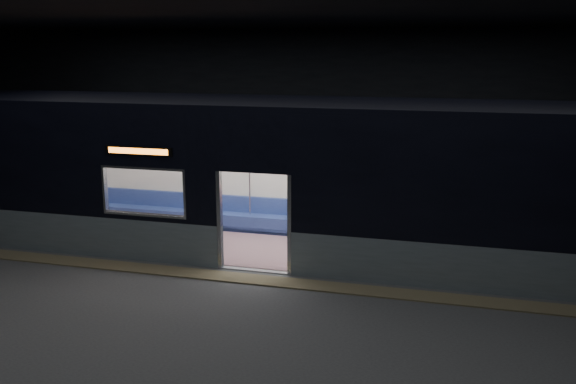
% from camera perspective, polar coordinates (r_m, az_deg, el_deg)
% --- Properties ---
extents(station_floor, '(24.00, 14.00, 0.01)m').
position_cam_1_polar(station_floor, '(11.65, -4.72, -9.14)').
color(station_floor, '#47494C').
rests_on(station_floor, ground).
extents(station_envelope, '(24.00, 14.00, 5.00)m').
position_cam_1_polar(station_envelope, '(10.80, -5.10, 9.16)').
color(station_envelope, black).
rests_on(station_envelope, station_floor).
extents(tactile_strip, '(22.80, 0.50, 0.03)m').
position_cam_1_polar(tactile_strip, '(12.12, -3.85, -8.11)').
color(tactile_strip, '#8C7F59').
rests_on(tactile_strip, station_floor).
extents(metro_car, '(18.00, 3.04, 3.35)m').
position_cam_1_polar(metro_car, '(13.45, -1.27, 2.19)').
color(metro_car, '#8896A2').
rests_on(metro_car, station_floor).
extents(passenger, '(0.36, 0.63, 1.29)m').
position_cam_1_polar(passenger, '(14.50, 1.94, -1.39)').
color(passenger, black).
rests_on(passenger, metro_car).
extents(handbag, '(0.30, 0.28, 0.13)m').
position_cam_1_polar(handbag, '(14.34, 1.68, -1.99)').
color(handbag, black).
rests_on(handbag, passenger).
extents(transit_map, '(0.92, 0.03, 0.60)m').
position_cam_1_polar(transit_map, '(14.44, 6.59, 1.26)').
color(transit_map, white).
rests_on(transit_map, metro_car).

